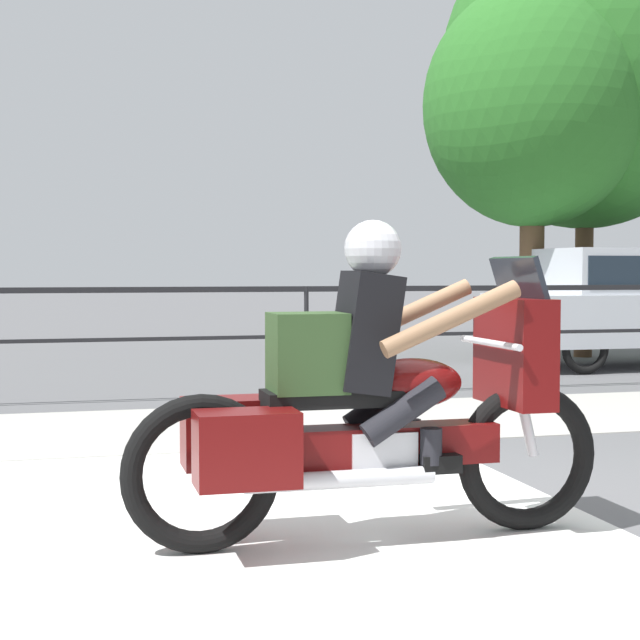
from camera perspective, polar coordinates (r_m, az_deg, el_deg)
The scene contains 8 objects.
ground_plane at distance 5.88m, azimuth 11.51°, elevation -10.73°, with size 120.00×120.00×0.00m, color #565659.
sidewalk_band at distance 9.00m, azimuth 1.89°, elevation -5.88°, with size 44.00×2.40×0.01m, color #A8A59E.
crosswalk_band at distance 5.24m, azimuth -1.46°, elevation -12.31°, with size 3.41×6.00×0.01m, color silver.
fence_railing at distance 10.59m, azimuth -0.80°, elevation 0.59°, with size 36.00×0.05×1.21m.
motorcycle at distance 4.98m, azimuth 2.86°, elevation -4.74°, with size 2.52×0.76×1.63m.
parked_car at distance 14.64m, azimuth 17.51°, elevation 1.09°, with size 3.97×1.77×1.68m.
tree_behind_sign at distance 15.02m, azimuth 12.31°, elevation 12.02°, with size 3.24×3.24×5.58m.
tree_behind_car at distance 16.41m, azimuth 15.25°, elevation 13.90°, with size 4.55×4.55×7.04m.
Camera 1 is at (-2.53, -5.13, 1.38)m, focal length 55.00 mm.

